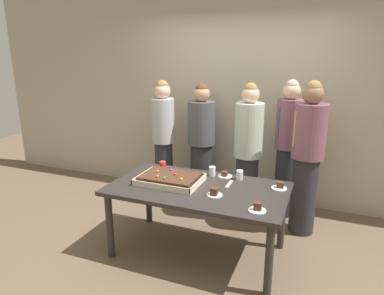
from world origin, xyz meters
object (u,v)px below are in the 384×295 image
object	(u,v)px
plated_slice_far_right	(214,193)
drink_cup_far_end	(212,171)
party_table	(198,194)
plated_slice_near_right	(225,175)
drink_cup_nearest	(240,175)
person_serving_front	(248,151)
plated_slice_far_left	(280,187)
person_striped_tie_right	(201,143)
sheet_cake	(170,179)
person_back_corner	(287,146)
drink_cup_middle	(163,166)
plated_slice_near_left	(257,208)
person_green_shirt_behind	(163,139)
person_left_edge_reaching	(307,157)
cake_server_utensil	(229,184)

from	to	relation	value
plated_slice_far_right	drink_cup_far_end	world-z (taller)	drink_cup_far_end
party_table	plated_slice_near_right	bearing A→B (deg)	65.83
drink_cup_nearest	person_serving_front	bearing A→B (deg)	94.75
plated_slice_far_left	person_serving_front	xyz separation A→B (m)	(-0.47, 0.67, 0.13)
party_table	person_striped_tie_right	world-z (taller)	person_striped_tie_right
plated_slice_near_right	drink_cup_nearest	distance (m)	0.17
sheet_cake	person_back_corner	world-z (taller)	person_back_corner
plated_slice_far_left	person_back_corner	size ratio (longest dim) A/B	0.09
drink_cup_nearest	drink_cup_middle	world-z (taller)	same
plated_slice_near_left	person_back_corner	size ratio (longest dim) A/B	0.09
plated_slice_near_left	plated_slice_far_left	size ratio (longest dim) A/B	1.00
party_table	person_green_shirt_behind	bearing A→B (deg)	130.29
person_serving_front	party_table	bearing A→B (deg)	15.90
drink_cup_nearest	plated_slice_far_left	bearing A→B (deg)	-12.75
drink_cup_middle	drink_cup_far_end	xyz separation A→B (m)	(0.57, 0.04, 0.00)
person_serving_front	person_left_edge_reaching	world-z (taller)	person_left_edge_reaching
plated_slice_near_right	cake_server_utensil	world-z (taller)	plated_slice_near_right
plated_slice_near_left	plated_slice_near_right	size ratio (longest dim) A/B	1.00
plated_slice_near_left	person_serving_front	size ratio (longest dim) A/B	0.09
plated_slice_far_left	drink_cup_middle	distance (m)	1.30
person_striped_tie_right	plated_slice_near_left	bearing A→B (deg)	29.92
plated_slice_far_right	drink_cup_middle	world-z (taller)	drink_cup_middle
drink_cup_middle	person_green_shirt_behind	world-z (taller)	person_green_shirt_behind
person_back_corner	sheet_cake	bearing A→B (deg)	0.00
sheet_cake	drink_cup_far_end	size ratio (longest dim) A/B	6.31
plated_slice_near_left	person_green_shirt_behind	distance (m)	2.07
plated_slice_far_right	person_left_edge_reaching	xyz separation A→B (m)	(0.74, 0.98, 0.15)
drink_cup_nearest	person_green_shirt_behind	world-z (taller)	person_green_shirt_behind
plated_slice_near_left	plated_slice_far_right	bearing A→B (deg)	159.19
drink_cup_middle	drink_cup_far_end	distance (m)	0.57
person_green_shirt_behind	person_striped_tie_right	bearing A→B (deg)	77.84
party_table	drink_cup_middle	bearing A→B (deg)	149.87
plated_slice_far_right	person_striped_tie_right	bearing A→B (deg)	114.87
plated_slice_near_left	person_left_edge_reaching	distance (m)	1.20
sheet_cake	person_serving_front	distance (m)	1.09
party_table	plated_slice_far_right	world-z (taller)	plated_slice_far_right
plated_slice_near_right	drink_cup_middle	xyz separation A→B (m)	(-0.71, -0.05, 0.03)
sheet_cake	drink_cup_middle	size ratio (longest dim) A/B	6.31
party_table	sheet_cake	xyz separation A→B (m)	(-0.31, 0.01, 0.12)
plated_slice_far_left	plated_slice_far_right	xyz separation A→B (m)	(-0.54, -0.39, 0.01)
drink_cup_nearest	person_back_corner	world-z (taller)	person_back_corner
person_back_corner	plated_slice_far_left	bearing A→B (deg)	43.07
plated_slice_far_right	person_back_corner	distance (m)	1.44
drink_cup_nearest	person_striped_tie_right	size ratio (longest dim) A/B	0.06
plated_slice_near_left	plated_slice_far_right	size ratio (longest dim) A/B	1.00
plated_slice_far_left	person_left_edge_reaching	distance (m)	0.64
person_striped_tie_right	person_back_corner	bearing A→B (deg)	84.80
plated_slice_far_right	cake_server_utensil	xyz separation A→B (m)	(0.05, 0.32, -0.02)
sheet_cake	cake_server_utensil	bearing A→B (deg)	15.99
plated_slice_near_right	cake_server_utensil	size ratio (longest dim) A/B	0.75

